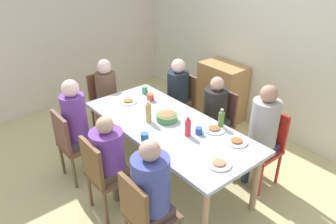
{
  "coord_description": "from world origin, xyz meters",
  "views": [
    {
      "loc": [
        2.41,
        -1.98,
        2.59
      ],
      "look_at": [
        0.0,
        0.0,
        0.91
      ],
      "focal_mm": 34.68,
      "sensor_mm": 36.0,
      "label": 1
    }
  ],
  "objects_px": {
    "person_5": "(109,155)",
    "bottle_1": "(221,119)",
    "chair_1": "(182,101)",
    "person_3": "(263,128)",
    "cup_3": "(145,90)",
    "cup_0": "(199,131)",
    "bottle_2": "(188,127)",
    "chair_3": "(265,143)",
    "bowl_0": "(167,117)",
    "cup_2": "(145,137)",
    "bottle_0": "(148,112)",
    "person_0": "(107,91)",
    "plate_1": "(236,141)",
    "chair_2": "(144,214)",
    "cup_1": "(151,97)",
    "person_2": "(152,189)",
    "chair_4": "(72,142)",
    "dining_table": "(168,130)",
    "chair_5": "(103,173)",
    "chair_0": "(105,100)",
    "person_1": "(177,91)",
    "person_4": "(76,122)",
    "plate_3": "(214,129)",
    "plate_0": "(219,163)",
    "side_cabinet": "(222,92)",
    "chair_6": "(219,120)",
    "plate_2": "(128,101)"
  },
  "relations": [
    {
      "from": "person_1",
      "to": "chair_3",
      "type": "relative_size",
      "value": 1.29
    },
    {
      "from": "person_2",
      "to": "cup_3",
      "type": "bearing_deg",
      "value": 146.02
    },
    {
      "from": "chair_2",
      "to": "bottle_1",
      "type": "bearing_deg",
      "value": 103.42
    },
    {
      "from": "plate_1",
      "to": "bottle_2",
      "type": "bearing_deg",
      "value": -145.21
    },
    {
      "from": "cup_0",
      "to": "bottle_2",
      "type": "relative_size",
      "value": 0.5
    },
    {
      "from": "chair_3",
      "to": "bowl_0",
      "type": "height_order",
      "value": "chair_3"
    },
    {
      "from": "person_4",
      "to": "dining_table",
      "type": "bearing_deg",
      "value": 46.64
    },
    {
      "from": "cup_3",
      "to": "cup_1",
      "type": "bearing_deg",
      "value": -16.9
    },
    {
      "from": "chair_6",
      "to": "person_0",
      "type": "bearing_deg",
      "value": -148.04
    },
    {
      "from": "person_0",
      "to": "person_5",
      "type": "bearing_deg",
      "value": -29.14
    },
    {
      "from": "person_3",
      "to": "dining_table",
      "type": "bearing_deg",
      "value": -133.3
    },
    {
      "from": "person_4",
      "to": "plate_3",
      "type": "height_order",
      "value": "person_4"
    },
    {
      "from": "chair_1",
      "to": "person_3",
      "type": "relative_size",
      "value": 0.72
    },
    {
      "from": "person_3",
      "to": "cup_0",
      "type": "relative_size",
      "value": 11.7
    },
    {
      "from": "cup_1",
      "to": "cup_2",
      "type": "distance_m",
      "value": 0.93
    },
    {
      "from": "chair_2",
      "to": "bowl_0",
      "type": "bearing_deg",
      "value": 131.38
    },
    {
      "from": "cup_2",
      "to": "bottle_0",
      "type": "distance_m",
      "value": 0.4
    },
    {
      "from": "dining_table",
      "to": "cup_3",
      "type": "xyz_separation_m",
      "value": [
        -0.82,
        0.27,
        0.13
      ]
    },
    {
      "from": "person_2",
      "to": "person_5",
      "type": "xyz_separation_m",
      "value": [
        -0.72,
        0.0,
        -0.05
      ]
    },
    {
      "from": "cup_0",
      "to": "chair_4",
      "type": "bearing_deg",
      "value": -138.36
    },
    {
      "from": "bottle_2",
      "to": "plate_2",
      "type": "bearing_deg",
      "value": -177.12
    },
    {
      "from": "bottle_1",
      "to": "chair_2",
      "type": "bearing_deg",
      "value": -76.58
    },
    {
      "from": "bowl_0",
      "to": "cup_0",
      "type": "bearing_deg",
      "value": 9.98
    },
    {
      "from": "side_cabinet",
      "to": "chair_2",
      "type": "bearing_deg",
      "value": -61.16
    },
    {
      "from": "chair_0",
      "to": "bowl_0",
      "type": "distance_m",
      "value": 1.42
    },
    {
      "from": "bottle_2",
      "to": "chair_1",
      "type": "bearing_deg",
      "value": 140.77
    },
    {
      "from": "bottle_2",
      "to": "person_5",
      "type": "bearing_deg",
      "value": -112.28
    },
    {
      "from": "plate_0",
      "to": "bottle_0",
      "type": "bearing_deg",
      "value": -178.67
    },
    {
      "from": "person_0",
      "to": "plate_1",
      "type": "distance_m",
      "value": 2.12
    },
    {
      "from": "cup_3",
      "to": "cup_0",
      "type": "bearing_deg",
      "value": -7.39
    },
    {
      "from": "person_3",
      "to": "cup_1",
      "type": "distance_m",
      "value": 1.43
    },
    {
      "from": "person_5",
      "to": "bottle_1",
      "type": "distance_m",
      "value": 1.25
    },
    {
      "from": "bottle_0",
      "to": "cup_1",
      "type": "bearing_deg",
      "value": 141.09
    },
    {
      "from": "plate_2",
      "to": "side_cabinet",
      "type": "bearing_deg",
      "value": 87.13
    },
    {
      "from": "chair_5",
      "to": "chair_6",
      "type": "xyz_separation_m",
      "value": [
        0.0,
        1.7,
        0.0
      ]
    },
    {
      "from": "bowl_0",
      "to": "bottle_0",
      "type": "xyz_separation_m",
      "value": [
        -0.11,
        -0.18,
        0.07
      ]
    },
    {
      "from": "chair_4",
      "to": "chair_0",
      "type": "bearing_deg",
      "value": 130.94
    },
    {
      "from": "bottle_1",
      "to": "chair_5",
      "type": "bearing_deg",
      "value": -108.47
    },
    {
      "from": "person_5",
      "to": "cup_2",
      "type": "distance_m",
      "value": 0.4
    },
    {
      "from": "cup_3",
      "to": "bottle_0",
      "type": "height_order",
      "value": "bottle_0"
    },
    {
      "from": "person_0",
      "to": "chair_4",
      "type": "bearing_deg",
      "value": -52.79
    },
    {
      "from": "person_1",
      "to": "cup_3",
      "type": "height_order",
      "value": "person_1"
    },
    {
      "from": "dining_table",
      "to": "cup_3",
      "type": "distance_m",
      "value": 0.87
    },
    {
      "from": "chair_2",
      "to": "cup_1",
      "type": "relative_size",
      "value": 7.25
    },
    {
      "from": "person_5",
      "to": "plate_0",
      "type": "xyz_separation_m",
      "value": [
        0.87,
        0.65,
        0.1
      ]
    },
    {
      "from": "chair_5",
      "to": "bottle_1",
      "type": "distance_m",
      "value": 1.37
    },
    {
      "from": "person_0",
      "to": "chair_2",
      "type": "relative_size",
      "value": 1.28
    },
    {
      "from": "chair_3",
      "to": "bowl_0",
      "type": "xyz_separation_m",
      "value": [
        -0.79,
        -0.81,
        0.3
      ]
    },
    {
      "from": "person_1",
      "to": "chair_5",
      "type": "distance_m",
      "value": 1.77
    },
    {
      "from": "plate_0",
      "to": "bottle_0",
      "type": "relative_size",
      "value": 0.92
    }
  ]
}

